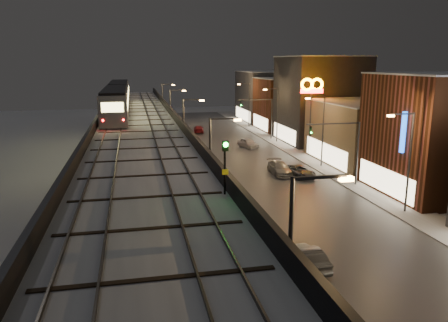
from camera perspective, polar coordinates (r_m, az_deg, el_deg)
ground at (r=24.89m, az=5.53°, el=-19.32°), size 220.00×220.00×0.00m
road_surface at (r=58.33m, az=2.40°, el=-0.25°), size 17.00×120.00×0.06m
sidewalk_right at (r=61.49m, az=11.47°, el=0.22°), size 4.00×120.00×0.14m
under_viaduct_pavement at (r=56.62m, az=-10.97°, el=-0.88°), size 11.00×120.00×0.06m
elevated_viaduct at (r=52.46m, az=-11.16°, el=4.25°), size 9.00×100.00×6.30m
viaduct_trackbed at (r=52.48m, az=-11.21°, el=5.10°), size 8.40×100.00×0.32m
viaduct_parapet_streetside at (r=52.67m, az=-6.47°, el=5.80°), size 0.30×100.00×1.10m
viaduct_parapet_far at (r=52.59m, az=-15.98°, el=5.38°), size 0.30×100.00×1.10m
building_b at (r=49.29m, az=26.63°, el=3.13°), size 12.20×12.20×12.16m
building_c at (r=61.02m, az=18.37°, el=3.56°), size 12.20×15.20×8.16m
building_d at (r=74.84m, az=12.40°, el=7.82°), size 12.20×13.20×14.16m
building_e at (r=87.92m, az=8.61°, el=7.37°), size 12.20×12.20×10.16m
building_f at (r=101.08m, az=5.85°, el=8.43°), size 12.20×16.20×11.16m
streetlight_left_0 at (r=18.10m, az=9.38°, el=-13.54°), size 2.57×0.28×9.00m
streetlight_left_1 at (r=34.55m, az=-1.35°, el=-0.54°), size 2.57×0.28×9.00m
streetlight_right_1 at (r=41.19m, az=22.82°, el=0.63°), size 2.56×0.28×9.00m
streetlight_left_2 at (r=52.04m, az=-4.97°, el=3.95°), size 2.57×0.28×9.00m
streetlight_right_2 at (r=56.66m, az=12.57°, el=4.42°), size 2.56×0.28×9.00m
streetlight_left_3 at (r=69.79m, az=-6.77°, el=6.17°), size 2.57×0.28×9.00m
streetlight_right_3 at (r=73.30m, az=6.79°, el=6.49°), size 2.56×0.28×9.00m
streetlight_left_4 at (r=87.64m, az=-7.85°, el=7.48°), size 2.57×0.28×9.00m
streetlight_right_4 at (r=90.46m, az=3.15°, el=7.75°), size 2.56×0.28×9.00m
traffic_light_rig_a at (r=48.42m, az=15.91°, el=1.95°), size 6.10×0.34×7.00m
traffic_light_rig_b at (r=75.95m, az=5.41°, el=6.18°), size 6.10×0.34×7.00m
subway_train at (r=63.20m, az=-13.72°, el=8.08°), size 2.97×35.71×3.55m
rail_signal at (r=21.76m, az=0.15°, el=0.54°), size 0.32×0.41×2.78m
car_taxi at (r=32.08m, az=3.08°, el=-10.31°), size 2.20×3.89×1.25m
car_near_white at (r=29.71m, az=10.74°, el=-12.33°), size 1.84×4.39×1.41m
car_mid_silver at (r=44.83m, az=-1.41°, el=-3.34°), size 4.04×5.81×1.47m
car_mid_dark at (r=83.55m, az=-3.33°, el=4.15°), size 2.29×4.60×1.28m
car_far_white at (r=85.42m, az=-5.08°, el=4.37°), size 2.10×4.42×1.46m
car_onc_dark at (r=51.75m, az=9.76°, el=-1.39°), size 3.34×5.28×1.36m
car_onc_white at (r=52.54m, az=7.32°, el=-1.01°), size 2.14×5.16×1.49m
car_onc_red at (r=68.33m, az=3.16°, el=2.30°), size 2.95×4.78×1.52m
sign_mcdonalds at (r=62.64m, az=11.39°, el=8.84°), size 3.29×0.60×11.04m
sign_carwash at (r=44.14m, az=22.92°, el=2.68°), size 1.69×0.35×8.78m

